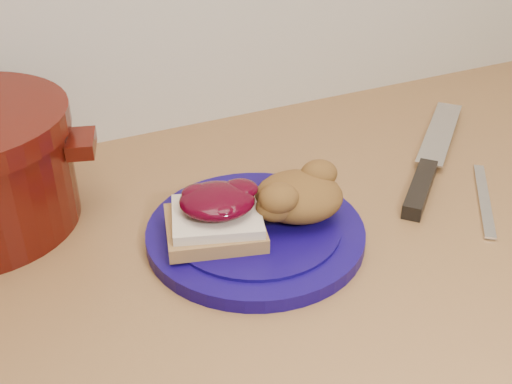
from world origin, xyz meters
name	(u,v)px	position (x,y,z in m)	size (l,w,h in m)	color
plate	(255,234)	(-0.05, 1.49, 0.91)	(0.25, 0.25, 0.02)	#0E054F
sandwich	(216,215)	(-0.09, 1.49, 0.94)	(0.13, 0.12, 0.05)	olive
stuffing_mound	(299,197)	(0.00, 1.49, 0.95)	(0.10, 0.09, 0.05)	brown
chef_knife	(426,172)	(0.21, 1.52, 0.91)	(0.27, 0.25, 0.02)	black
butter_knife	(484,199)	(0.24, 1.44, 0.90)	(0.17, 0.01, 0.00)	silver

